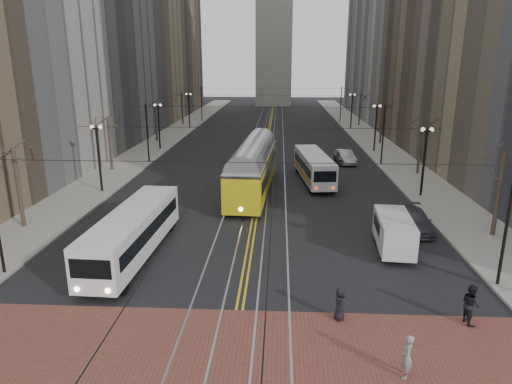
# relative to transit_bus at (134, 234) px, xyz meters

# --- Properties ---
(ground) EXTENTS (260.00, 260.00, 0.00)m
(ground) POSITION_rel_transit_bus_xyz_m (6.61, -4.65, -1.39)
(ground) COLOR black
(ground) RESTS_ON ground
(sidewalk_left) EXTENTS (5.00, 140.00, 0.15)m
(sidewalk_left) POSITION_rel_transit_bus_xyz_m (-8.39, 40.35, -1.32)
(sidewalk_left) COLOR gray
(sidewalk_left) RESTS_ON ground
(sidewalk_right) EXTENTS (5.00, 140.00, 0.15)m
(sidewalk_right) POSITION_rel_transit_bus_xyz_m (21.61, 40.35, -1.32)
(sidewalk_right) COLOR gray
(sidewalk_right) RESTS_ON ground
(crosswalk_band) EXTENTS (25.00, 6.00, 0.01)m
(crosswalk_band) POSITION_rel_transit_bus_xyz_m (6.61, -8.65, -1.39)
(crosswalk_band) COLOR brown
(crosswalk_band) RESTS_ON ground
(streetcar_rails) EXTENTS (4.80, 130.00, 0.02)m
(streetcar_rails) POSITION_rel_transit_bus_xyz_m (6.61, 40.35, -1.39)
(streetcar_rails) COLOR gray
(streetcar_rails) RESTS_ON ground
(centre_lines) EXTENTS (0.42, 130.00, 0.01)m
(centre_lines) POSITION_rel_transit_bus_xyz_m (6.61, 40.35, -1.39)
(centre_lines) COLOR gold
(centre_lines) RESTS_ON ground
(building_left_mid) EXTENTS (16.00, 20.00, 34.00)m
(building_left_mid) POSITION_rel_transit_bus_xyz_m (-18.89, 41.35, 15.61)
(building_left_mid) COLOR slate
(building_left_mid) RESTS_ON ground
(building_left_far) EXTENTS (16.00, 20.00, 40.00)m
(building_left_far) POSITION_rel_transit_bus_xyz_m (-18.89, 81.35, 18.61)
(building_left_far) COLOR brown
(building_left_far) RESTS_ON ground
(building_right_mid) EXTENTS (16.00, 20.00, 34.00)m
(building_right_mid) POSITION_rel_transit_bus_xyz_m (32.11, 41.35, 15.61)
(building_right_mid) COLOR brown
(building_right_mid) RESTS_ON ground
(building_right_far) EXTENTS (16.00, 20.00, 40.00)m
(building_right_far) POSITION_rel_transit_bus_xyz_m (32.11, 81.35, 18.61)
(building_right_far) COLOR slate
(building_right_far) RESTS_ON ground
(lamp_posts) EXTENTS (27.60, 57.20, 5.60)m
(lamp_posts) POSITION_rel_transit_bus_xyz_m (6.61, 24.10, 1.41)
(lamp_posts) COLOR black
(lamp_posts) RESTS_ON ground
(street_trees) EXTENTS (31.68, 53.28, 5.60)m
(street_trees) POSITION_rel_transit_bus_xyz_m (6.61, 30.60, 1.41)
(street_trees) COLOR #382D23
(street_trees) RESTS_ON ground
(trolley_wires) EXTENTS (25.96, 120.00, 6.60)m
(trolley_wires) POSITION_rel_transit_bus_xyz_m (6.61, 30.18, 2.38)
(trolley_wires) COLOR black
(trolley_wires) RESTS_ON ground
(transit_bus) EXTENTS (2.78, 11.24, 2.79)m
(transit_bus) POSITION_rel_transit_bus_xyz_m (0.00, 0.00, 0.00)
(transit_bus) COLOR silver
(transit_bus) RESTS_ON ground
(streetcar) EXTENTS (3.69, 15.23, 3.56)m
(streetcar) POSITION_rel_transit_bus_xyz_m (6.11, 14.04, 0.38)
(streetcar) COLOR gold
(streetcar) RESTS_ON ground
(rear_bus) EXTENTS (3.36, 10.42, 2.67)m
(rear_bus) POSITION_rel_transit_bus_xyz_m (11.61, 17.91, -0.06)
(rear_bus) COLOR #BBBBBB
(rear_bus) RESTS_ON ground
(cargo_van) EXTENTS (2.26, 5.01, 2.16)m
(cargo_van) POSITION_rel_transit_bus_xyz_m (15.25, 1.65, -0.32)
(cargo_van) COLOR silver
(cargo_van) RESTS_ON ground
(sedan_grey) EXTENTS (1.97, 4.52, 1.52)m
(sedan_grey) POSITION_rel_transit_bus_xyz_m (15.57, 26.48, -0.64)
(sedan_grey) COLOR #45474D
(sedan_grey) RESTS_ON ground
(sedan_silver) EXTENTS (2.11, 4.61, 1.46)m
(sedan_silver) POSITION_rel_transit_bus_xyz_m (15.74, 26.38, -0.66)
(sedan_silver) COLOR #A8AAAF
(sedan_silver) RESTS_ON ground
(sedan_parked) EXTENTS (2.09, 4.70, 1.34)m
(sedan_parked) POSITION_rel_transit_bus_xyz_m (17.60, 5.35, -0.73)
(sedan_parked) COLOR #474A4F
(sedan_parked) RESTS_ON ground
(pedestrian_a) EXTENTS (0.56, 0.79, 1.52)m
(pedestrian_a) POSITION_rel_transit_bus_xyz_m (11.10, -6.15, -0.62)
(pedestrian_a) COLOR black
(pedestrian_a) RESTS_ON crosswalk_band
(pedestrian_b) EXTENTS (0.55, 0.69, 1.67)m
(pedestrian_b) POSITION_rel_transit_bus_xyz_m (13.02, -9.91, -0.55)
(pedestrian_b) COLOR gray
(pedestrian_b) RESTS_ON crosswalk_band
(pedestrian_c) EXTENTS (0.83, 0.98, 1.80)m
(pedestrian_c) POSITION_rel_transit_bus_xyz_m (16.72, -6.15, -0.48)
(pedestrian_c) COLOR black
(pedestrian_c) RESTS_ON crosswalk_band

